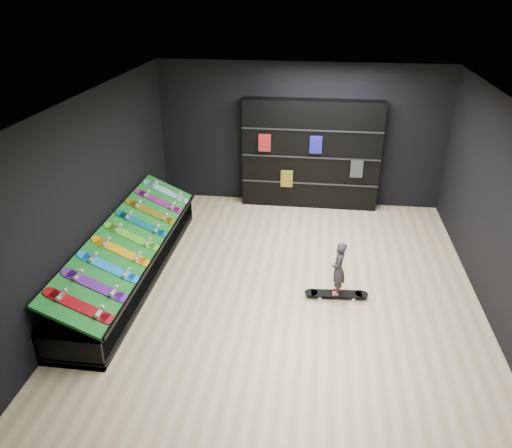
# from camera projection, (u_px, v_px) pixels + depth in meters

# --- Properties ---
(floor) EXTENTS (6.00, 7.00, 0.01)m
(floor) POSITION_uv_depth(u_px,v_px,m) (285.00, 287.00, 8.05)
(floor) COLOR beige
(floor) RESTS_ON ground
(ceiling) EXTENTS (6.00, 7.00, 0.01)m
(ceiling) POSITION_uv_depth(u_px,v_px,m) (291.00, 100.00, 6.72)
(ceiling) COLOR white
(ceiling) RESTS_ON ground
(wall_back) EXTENTS (6.00, 0.02, 3.00)m
(wall_back) POSITION_uv_depth(u_px,v_px,m) (300.00, 135.00, 10.50)
(wall_back) COLOR black
(wall_back) RESTS_ON ground
(wall_front) EXTENTS (6.00, 0.02, 3.00)m
(wall_front) POSITION_uv_depth(u_px,v_px,m) (257.00, 365.00, 4.28)
(wall_front) COLOR black
(wall_front) RESTS_ON ground
(wall_left) EXTENTS (0.02, 7.00, 3.00)m
(wall_left) POSITION_uv_depth(u_px,v_px,m) (95.00, 191.00, 7.74)
(wall_left) COLOR black
(wall_left) RESTS_ON ground
(wall_right) EXTENTS (0.02, 7.00, 3.00)m
(wall_right) POSITION_uv_depth(u_px,v_px,m) (500.00, 213.00, 7.03)
(wall_right) COLOR black
(wall_right) RESTS_ON ground
(display_rack) EXTENTS (0.90, 4.50, 0.50)m
(display_rack) POSITION_uv_depth(u_px,v_px,m) (132.00, 263.00, 8.24)
(display_rack) COLOR black
(display_rack) RESTS_ON ground
(turf_ramp) EXTENTS (0.92, 4.50, 0.46)m
(turf_ramp) POSITION_uv_depth(u_px,v_px,m) (132.00, 238.00, 8.03)
(turf_ramp) COLOR #0E5C19
(turf_ramp) RESTS_ON display_rack
(back_shelving) EXTENTS (2.86, 0.33, 2.29)m
(back_shelving) POSITION_uv_depth(u_px,v_px,m) (311.00, 155.00, 10.46)
(back_shelving) COLOR black
(back_shelving) RESTS_ON ground
(floor_skateboard) EXTENTS (0.99, 0.30, 0.09)m
(floor_skateboard) POSITION_uv_depth(u_px,v_px,m) (336.00, 295.00, 7.75)
(floor_skateboard) COLOR black
(floor_skateboard) RESTS_ON ground
(child) EXTENTS (0.16, 0.21, 0.52)m
(child) POSITION_uv_depth(u_px,v_px,m) (338.00, 279.00, 7.62)
(child) COLOR black
(child) RESTS_ON floor_skateboard
(display_board_0) EXTENTS (0.93, 0.22, 0.50)m
(display_board_0) POSITION_uv_depth(u_px,v_px,m) (79.00, 306.00, 6.33)
(display_board_0) COLOR red
(display_board_0) RESTS_ON turf_ramp
(display_board_1) EXTENTS (0.93, 0.22, 0.50)m
(display_board_1) POSITION_uv_depth(u_px,v_px,m) (95.00, 285.00, 6.75)
(display_board_1) COLOR purple
(display_board_1) RESTS_ON turf_ramp
(display_board_2) EXTENTS (0.93, 0.22, 0.50)m
(display_board_2) POSITION_uv_depth(u_px,v_px,m) (109.00, 267.00, 7.17)
(display_board_2) COLOR blue
(display_board_2) RESTS_ON turf_ramp
(display_board_3) EXTENTS (0.93, 0.22, 0.50)m
(display_board_3) POSITION_uv_depth(u_px,v_px,m) (121.00, 251.00, 7.60)
(display_board_3) COLOR yellow
(display_board_3) RESTS_ON turf_ramp
(display_board_4) EXTENTS (0.93, 0.22, 0.50)m
(display_board_4) POSITION_uv_depth(u_px,v_px,m) (132.00, 237.00, 8.02)
(display_board_4) COLOR green
(display_board_4) RESTS_ON turf_ramp
(display_board_5) EXTENTS (0.93, 0.22, 0.50)m
(display_board_5) POSITION_uv_depth(u_px,v_px,m) (142.00, 224.00, 8.44)
(display_board_5) COLOR #0C8C99
(display_board_5) RESTS_ON turf_ramp
(display_board_6) EXTENTS (0.93, 0.22, 0.50)m
(display_board_6) POSITION_uv_depth(u_px,v_px,m) (151.00, 212.00, 8.86)
(display_board_6) COLOR yellow
(display_board_6) RESTS_ON turf_ramp
(display_board_7) EXTENTS (0.93, 0.22, 0.50)m
(display_board_7) POSITION_uv_depth(u_px,v_px,m) (159.00, 201.00, 9.28)
(display_board_7) COLOR #2626BF
(display_board_7) RESTS_ON turf_ramp
(display_board_8) EXTENTS (0.93, 0.22, 0.50)m
(display_board_8) POSITION_uv_depth(u_px,v_px,m) (166.00, 192.00, 9.71)
(display_board_8) COLOR #0CB2E5
(display_board_8) RESTS_ON turf_ramp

